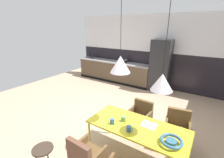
# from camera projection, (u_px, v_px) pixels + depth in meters

# --- Properties ---
(ground_plane) EXTENTS (8.93, 8.93, 0.00)m
(ground_plane) POSITION_uv_depth(u_px,v_px,m) (106.00, 118.00, 4.34)
(ground_plane) COLOR tan
(back_wall_splashback_dark) EXTENTS (6.87, 0.12, 1.43)m
(back_wall_splashback_dark) POSITION_uv_depth(u_px,v_px,m) (149.00, 69.00, 6.61)
(back_wall_splashback_dark) COLOR black
(back_wall_splashback_dark) RESTS_ON ground
(back_wall_panel_upper) EXTENTS (6.87, 0.12, 1.43)m
(back_wall_panel_upper) POSITION_uv_depth(u_px,v_px,m) (151.00, 33.00, 6.16)
(back_wall_panel_upper) COLOR silver
(back_wall_panel_upper) RESTS_ON back_wall_splashback_dark
(kitchen_counter) EXTENTS (3.52, 0.63, 0.92)m
(kitchen_counter) POSITION_uv_depth(u_px,v_px,m) (113.00, 71.00, 7.21)
(kitchen_counter) COLOR brown
(kitchen_counter) RESTS_ON ground
(refrigerator_column) EXTENTS (0.70, 0.60, 1.97)m
(refrigerator_column) POSITION_uv_depth(u_px,v_px,m) (160.00, 66.00, 5.95)
(refrigerator_column) COLOR #232326
(refrigerator_column) RESTS_ON ground
(dining_table) EXTENTS (1.77, 0.77, 0.73)m
(dining_table) POSITION_uv_depth(u_px,v_px,m) (137.00, 128.00, 2.81)
(dining_table) COLOR yellow
(dining_table) RESTS_ON ground
(armchair_corner_seat) EXTENTS (0.51, 0.50, 0.77)m
(armchair_corner_seat) POSITION_uv_depth(u_px,v_px,m) (141.00, 113.00, 3.67)
(armchair_corner_seat) COLOR brown
(armchair_corner_seat) RESTS_ON ground
(armchair_by_stool) EXTENTS (0.55, 0.54, 0.81)m
(armchair_by_stool) POSITION_uv_depth(u_px,v_px,m) (178.00, 124.00, 3.20)
(armchair_by_stool) COLOR brown
(armchair_by_stool) RESTS_ON ground
(armchair_far_side) EXTENTS (0.50, 0.48, 0.81)m
(armchair_far_side) POSITION_uv_depth(u_px,v_px,m) (85.00, 154.00, 2.46)
(armchair_far_side) COLOR brown
(armchair_far_side) RESTS_ON ground
(fruit_bowl) EXTENTS (0.34, 0.34, 0.08)m
(fruit_bowl) POSITION_uv_depth(u_px,v_px,m) (171.00, 141.00, 2.35)
(fruit_bowl) COLOR #33607F
(fruit_bowl) RESTS_ON dining_table
(open_book) EXTENTS (0.27, 0.23, 0.02)m
(open_book) POSITION_uv_depth(u_px,v_px,m) (149.00, 125.00, 2.81)
(open_book) COLOR white
(open_book) RESTS_ON dining_table
(mug_short_terracotta) EXTENTS (0.13, 0.09, 0.10)m
(mug_short_terracotta) POSITION_uv_depth(u_px,v_px,m) (123.00, 119.00, 2.92)
(mug_short_terracotta) COLOR #5B8456
(mug_short_terracotta) RESTS_ON dining_table
(mug_glass_clear) EXTENTS (0.13, 0.08, 0.10)m
(mug_glass_clear) POSITION_uv_depth(u_px,v_px,m) (129.00, 129.00, 2.64)
(mug_glass_clear) COLOR #335B93
(mug_glass_clear) RESTS_ON dining_table
(mug_white_ceramic) EXTENTS (0.12, 0.08, 0.10)m
(mug_white_ceramic) POSITION_uv_depth(u_px,v_px,m) (112.00, 121.00, 2.84)
(mug_white_ceramic) COLOR #335B93
(mug_white_ceramic) RESTS_ON dining_table
(cooking_pot) EXTENTS (0.25, 0.25, 0.15)m
(cooking_pot) POSITION_uv_depth(u_px,v_px,m) (125.00, 61.00, 6.81)
(cooking_pot) COLOR black
(cooking_pot) RESTS_ON kitchen_counter
(bottle_vinegar_dark) EXTENTS (0.07, 0.07, 0.29)m
(bottle_vinegar_dark) POSITION_uv_depth(u_px,v_px,m) (92.00, 56.00, 7.57)
(bottle_vinegar_dark) COLOR black
(bottle_vinegar_dark) RESTS_ON kitchen_counter
(bottle_oil_tall) EXTENTS (0.07, 0.07, 0.28)m
(bottle_oil_tall) POSITION_uv_depth(u_px,v_px,m) (90.00, 56.00, 7.76)
(bottle_oil_tall) COLOR black
(bottle_oil_tall) RESTS_ON kitchen_counter
(bottle_spice_small) EXTENTS (0.07, 0.07, 0.30)m
(bottle_spice_small) POSITION_uv_depth(u_px,v_px,m) (121.00, 60.00, 6.65)
(bottle_spice_small) COLOR black
(bottle_spice_small) RESTS_ON kitchen_counter
(side_stool) EXTENTS (0.34, 0.34, 0.49)m
(side_stool) POSITION_uv_depth(u_px,v_px,m) (43.00, 151.00, 2.62)
(side_stool) COLOR #382B21
(side_stool) RESTS_ON ground
(pendant_lamp_over_table_near) EXTENTS (0.34, 0.34, 1.15)m
(pendant_lamp_over_table_near) POSITION_uv_depth(u_px,v_px,m) (120.00, 64.00, 2.60)
(pendant_lamp_over_table_near) COLOR black
(pendant_lamp_over_table_far) EXTENTS (0.33, 0.33, 1.31)m
(pendant_lamp_over_table_far) POSITION_uv_depth(u_px,v_px,m) (162.00, 82.00, 2.29)
(pendant_lamp_over_table_far) COLOR black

